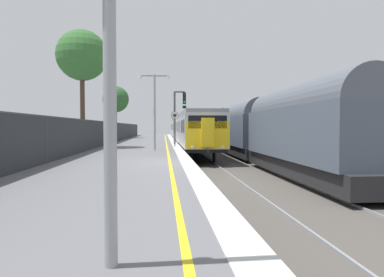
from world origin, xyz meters
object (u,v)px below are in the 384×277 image
Objects in this scene: background_tree_left at (116,100)px; background_tree_centre at (82,57)px; freight_train_adjacent_track at (228,127)px; signal_gantry at (178,111)px; speed_limit_sign at (175,124)px; platform_lamp_mid at (155,105)px; commuter_train_at_platform at (186,129)px.

background_tree_left is 22.74m from background_tree_centre.
freight_train_adjacent_track is 11.08× the size of signal_gantry.
signal_gantry is 1.71× the size of speed_limit_sign.
signal_gantry is 20.21m from background_tree_left.
freight_train_adjacent_track is at bearing -44.45° from background_tree_left.
platform_lamp_mid reaches higher than freight_train_adjacent_track.
background_tree_left reaches higher than freight_train_adjacent_track.
speed_limit_sign is 4.28m from platform_lamp_mid.
background_tree_centre is at bearing -118.50° from commuter_train_at_platform.
signal_gantry reaches higher than commuter_train_at_platform.
speed_limit_sign is at bearing -95.98° from signal_gantry.
freight_train_adjacent_track is at bearing -56.88° from commuter_train_at_platform.
background_tree_centre is at bearing -149.46° from signal_gantry.
speed_limit_sign is at bearing -96.88° from commuter_train_at_platform.
platform_lamp_mid is at bearing -99.70° from commuter_train_at_platform.
signal_gantry is at bearing 84.02° from speed_limit_sign.
signal_gantry is 0.54× the size of background_tree_centre.
background_tree_left is (-13.28, 13.03, 3.74)m from freight_train_adjacent_track.
freight_train_adjacent_track is 7.14× the size of background_tree_left.
signal_gantry is at bearing -97.17° from commuter_train_at_platform.
freight_train_adjacent_track is 10.87m from speed_limit_sign.
commuter_train_at_platform is 7.33m from freight_train_adjacent_track.
background_tree_centre reaches higher than freight_train_adjacent_track.
commuter_train_at_platform is at bearing 82.83° from signal_gantry.
platform_lamp_mid is (-3.27, -19.15, 1.67)m from commuter_train_at_platform.
speed_limit_sign is 0.32× the size of background_tree_centre.
signal_gantry reaches higher than freight_train_adjacent_track.
platform_lamp_mid is at bearing -119.22° from freight_train_adjacent_track.
background_tree_left reaches higher than speed_limit_sign.
signal_gantry is (-5.46, -5.46, 1.42)m from freight_train_adjacent_track.
background_tree_centre is at bearing 147.77° from platform_lamp_mid.
speed_limit_sign is (-1.85, -15.30, 0.45)m from commuter_train_at_platform.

